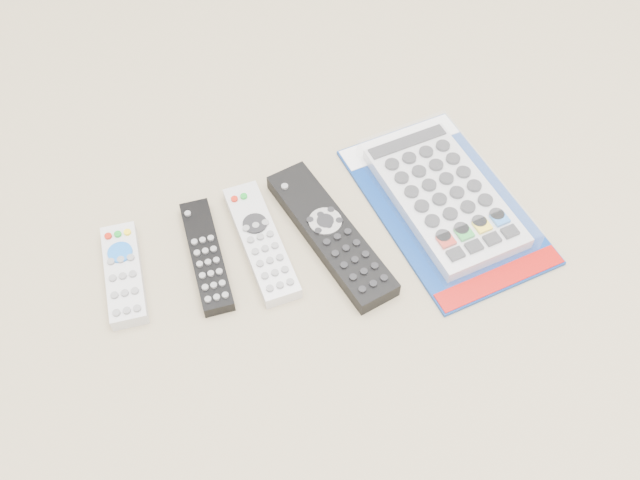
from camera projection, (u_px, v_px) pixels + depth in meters
name	position (u px, v px, depth m)	size (l,w,h in m)	color
remote_small_grey	(124.00, 274.00, 0.85)	(0.06, 0.14, 0.02)	silver
remote_slim_black	(206.00, 256.00, 0.86)	(0.06, 0.17, 0.02)	black
remote_silver_dvd	(261.00, 242.00, 0.88)	(0.05, 0.18, 0.02)	silver
remote_large_black	(331.00, 234.00, 0.88)	(0.08, 0.23, 0.02)	black
jumbo_remote_packaged	(445.00, 196.00, 0.91)	(0.18, 0.29, 0.04)	navy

